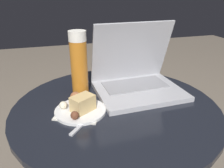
% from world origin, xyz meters
% --- Properties ---
extents(table, '(0.72, 0.72, 0.49)m').
position_xyz_m(table, '(0.00, 0.00, 0.36)').
color(table, '#9E9EA3').
rests_on(table, ground_plane).
extents(napkin, '(0.17, 0.15, 0.00)m').
position_xyz_m(napkin, '(-0.14, -0.03, 0.50)').
color(napkin, silver).
rests_on(napkin, table).
extents(laptop, '(0.33, 0.27, 0.27)m').
position_xyz_m(laptop, '(0.11, 0.09, 0.55)').
color(laptop, '#B2B2B7').
rests_on(laptop, table).
extents(beer_glass, '(0.06, 0.06, 0.24)m').
position_xyz_m(beer_glass, '(-0.10, 0.13, 0.62)').
color(beer_glass, '#C6701E').
rests_on(beer_glass, table).
extents(snack_plate, '(0.17, 0.17, 0.06)m').
position_xyz_m(snack_plate, '(-0.13, -0.01, 0.51)').
color(snack_plate, white).
rests_on(snack_plate, table).
extents(fork, '(0.14, 0.16, 0.01)m').
position_xyz_m(fork, '(-0.10, -0.05, 0.50)').
color(fork, silver).
rests_on(fork, table).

